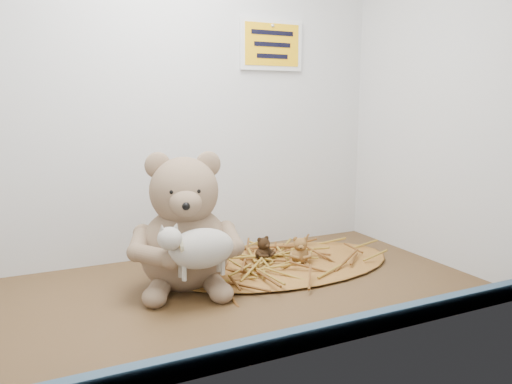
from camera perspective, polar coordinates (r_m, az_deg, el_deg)
name	(u,v)px	position (r cm, az deg, el deg)	size (l,w,h in cm)	color
alcove_shell	(189,77)	(108.28, -7.70, 12.90)	(120.40, 60.20, 90.40)	#4A2F19
front_rail	(270,346)	(82.31, 1.56, -17.20)	(119.28, 2.20, 3.60)	#3E5A77
straw_bed	(282,264)	(124.35, 2.93, -8.18)	(58.27, 33.83, 1.13)	brown
main_teddy	(185,221)	(108.06, -8.15, -3.25)	(23.82, 25.15, 29.54)	#8B6C55
toy_lamb	(201,249)	(99.19, -6.25, -6.44)	(17.37, 10.60, 11.22)	beige
mini_teddy_tan	(300,249)	(122.74, 5.08, -6.52)	(5.46, 5.76, 6.77)	olive
mini_teddy_brown	(263,248)	(123.83, 0.84, -6.43)	(5.13, 5.41, 6.36)	black
wall_sign	(271,45)	(139.46, 1.77, 16.47)	(16.00, 1.20, 11.00)	#E3A10B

